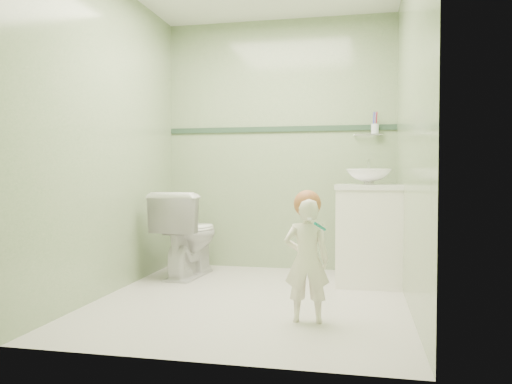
# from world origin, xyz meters

# --- Properties ---
(ground) EXTENTS (2.50, 2.50, 0.00)m
(ground) POSITION_xyz_m (0.00, 0.00, 0.00)
(ground) COLOR beige
(ground) RESTS_ON ground
(room_shell) EXTENTS (2.50, 2.54, 2.40)m
(room_shell) POSITION_xyz_m (0.00, 0.00, 1.20)
(room_shell) COLOR #87A575
(room_shell) RESTS_ON ground
(trim_stripe) EXTENTS (2.20, 0.02, 0.05)m
(trim_stripe) POSITION_xyz_m (0.00, 1.24, 1.35)
(trim_stripe) COLOR #2C4734
(trim_stripe) RESTS_ON room_shell
(vanity) EXTENTS (0.52, 0.50, 0.80)m
(vanity) POSITION_xyz_m (0.84, 0.70, 0.40)
(vanity) COLOR white
(vanity) RESTS_ON ground
(counter) EXTENTS (0.54, 0.52, 0.04)m
(counter) POSITION_xyz_m (0.84, 0.70, 0.81)
(counter) COLOR white
(counter) RESTS_ON vanity
(basin) EXTENTS (0.37, 0.37, 0.13)m
(basin) POSITION_xyz_m (0.84, 0.70, 0.89)
(basin) COLOR white
(basin) RESTS_ON counter
(faucet) EXTENTS (0.03, 0.13, 0.18)m
(faucet) POSITION_xyz_m (0.84, 0.89, 0.97)
(faucet) COLOR silver
(faucet) RESTS_ON counter
(cup_holder) EXTENTS (0.26, 0.07, 0.21)m
(cup_holder) POSITION_xyz_m (0.89, 1.18, 1.33)
(cup_holder) COLOR silver
(cup_holder) RESTS_ON room_shell
(toilet) EXTENTS (0.49, 0.78, 0.76)m
(toilet) POSITION_xyz_m (-0.74, 0.70, 0.38)
(toilet) COLOR white
(toilet) RESTS_ON ground
(toddler) EXTENTS (0.29, 0.20, 0.77)m
(toddler) POSITION_xyz_m (0.45, -0.47, 0.38)
(toddler) COLOR white
(toddler) RESTS_ON ground
(hair_cap) EXTENTS (0.17, 0.17, 0.17)m
(hair_cap) POSITION_xyz_m (0.45, -0.45, 0.73)
(hair_cap) COLOR #A96135
(hair_cap) RESTS_ON toddler
(teal_toothbrush) EXTENTS (0.11, 0.14, 0.08)m
(teal_toothbrush) POSITION_xyz_m (0.53, -0.59, 0.61)
(teal_toothbrush) COLOR #087C67
(teal_toothbrush) RESTS_ON toddler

